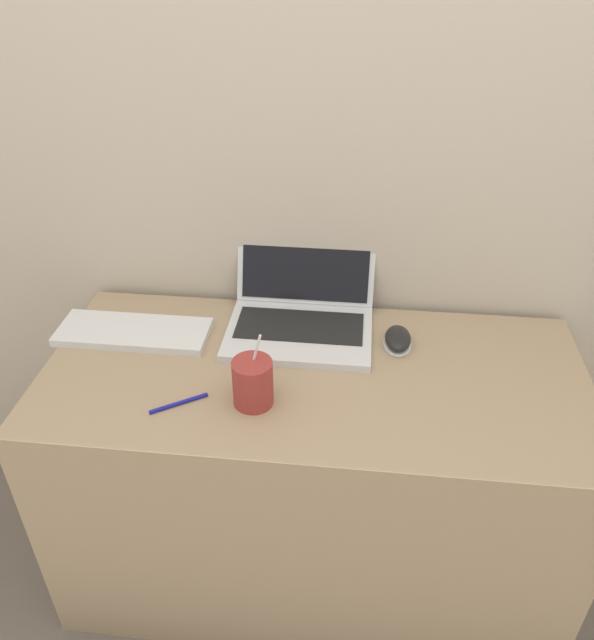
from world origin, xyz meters
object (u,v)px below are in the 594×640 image
drink_cup (253,382)px  pen (179,403)px  external_keyboard (134,332)px  computer_mouse (398,339)px  laptop (301,310)px

drink_cup → pen: (-0.16, -0.03, -0.05)m
pen → external_keyboard: bearing=126.9°
external_keyboard → computer_mouse: bearing=3.0°
drink_cup → pen: 0.17m
laptop → drink_cup: laptop is taller
computer_mouse → pen: (-0.49, -0.28, -0.01)m
drink_cup → external_keyboard: (-0.35, 0.22, -0.05)m
laptop → drink_cup: 0.33m
external_keyboard → pen: size_ratio=3.31×
pen → computer_mouse: bearing=30.3°
laptop → computer_mouse: (0.25, -0.06, -0.03)m
drink_cup → external_keyboard: 0.42m
laptop → pen: laptop is taller
laptop → external_keyboard: 0.44m
external_keyboard → laptop: bearing=12.8°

